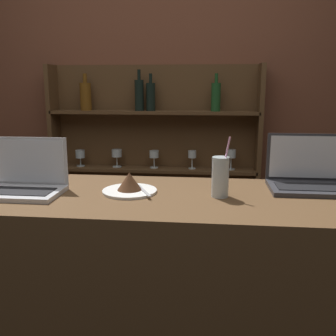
# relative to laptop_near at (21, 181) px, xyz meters

# --- Properties ---
(bar_counter) EXTENTS (2.14, 0.59, 1.05)m
(bar_counter) POSITION_rel_laptop_near_xyz_m (0.40, 0.03, -0.57)
(bar_counter) COLOR brown
(bar_counter) RESTS_ON ground_plane
(back_wall) EXTENTS (7.00, 0.06, 2.70)m
(back_wall) POSITION_rel_laptop_near_xyz_m (0.40, 1.33, 0.26)
(back_wall) COLOR brown
(back_wall) RESTS_ON ground_plane
(back_shelf) EXTENTS (1.46, 0.18, 1.60)m
(back_shelf) POSITION_rel_laptop_near_xyz_m (0.34, 1.25, -0.25)
(back_shelf) COLOR brown
(back_shelf) RESTS_ON ground_plane
(laptop_near) EXTENTS (0.33, 0.21, 0.21)m
(laptop_near) POSITION_rel_laptop_near_xyz_m (0.00, 0.00, 0.00)
(laptop_near) COLOR silver
(laptop_near) RESTS_ON bar_counter
(laptop_far) EXTENTS (0.34, 0.23, 0.22)m
(laptop_far) POSITION_rel_laptop_near_xyz_m (1.15, 0.19, -0.00)
(laptop_far) COLOR #333338
(laptop_far) RESTS_ON bar_counter
(cake_plate) EXTENTS (0.22, 0.22, 0.08)m
(cake_plate) POSITION_rel_laptop_near_xyz_m (0.42, 0.05, -0.02)
(cake_plate) COLOR white
(cake_plate) RESTS_ON bar_counter
(water_glass) EXTENTS (0.07, 0.06, 0.23)m
(water_glass) POSITION_rel_laptop_near_xyz_m (0.77, 0.03, 0.03)
(water_glass) COLOR silver
(water_glass) RESTS_ON bar_counter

